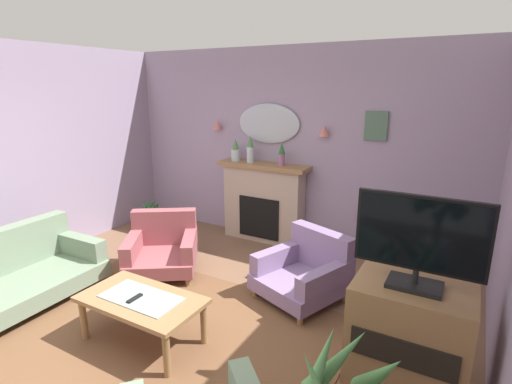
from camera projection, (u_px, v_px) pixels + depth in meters
floor at (143, 355)px, 3.44m from camera, size 6.23×6.88×0.10m
wall_back at (289, 148)px, 5.58m from camera, size 6.23×0.10×2.76m
patterned_rug at (158, 337)px, 3.59m from camera, size 3.20×2.40×0.01m
fireplace at (263, 203)px, 5.75m from camera, size 1.36×0.36×1.16m
mantel_vase_right at (236, 151)px, 5.74m from camera, size 0.13×0.13×0.33m
mantel_vase_left at (250, 150)px, 5.61m from camera, size 0.10×0.10×0.38m
mantel_vase_centre at (282, 154)px, 5.38m from camera, size 0.10×0.10×0.33m
wall_mirror at (268, 124)px, 5.57m from camera, size 0.96×0.06×0.56m
wall_sconce_left at (217, 125)px, 5.94m from camera, size 0.14×0.14×0.14m
wall_sconce_right at (324, 131)px, 5.13m from camera, size 0.14×0.14×0.14m
framed_picture at (376, 126)px, 4.85m from camera, size 0.28×0.03×0.36m
coffee_table at (142, 303)px, 3.45m from camera, size 1.10×0.60×0.45m
tv_remote at (135, 299)px, 3.40m from camera, size 0.04×0.16×0.02m
floral_couch at (9, 277)px, 4.06m from camera, size 0.90×1.74×0.76m
armchair_in_corner at (306, 270)px, 4.24m from camera, size 1.04×1.05×0.71m
armchair_beside_couch at (163, 247)px, 4.84m from camera, size 1.12×1.13×0.71m
tv_cabinet at (408, 342)px, 2.83m from camera, size 0.80×0.57×0.90m
tv_flatscreen at (420, 240)px, 2.60m from camera, size 0.84×0.24×0.65m
potted_plant_small_fern at (152, 214)px, 6.20m from camera, size 0.35×0.35×0.52m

